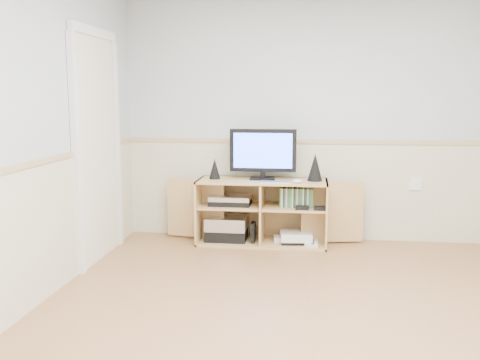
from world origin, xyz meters
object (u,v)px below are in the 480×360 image
media_cabinet (263,210)px  monitor (263,152)px  game_consoles (295,237)px  keyboard (275,182)px

media_cabinet → monitor: monitor is taller
monitor → game_consoles: size_ratio=1.47×
keyboard → game_consoles: keyboard is taller
keyboard → game_consoles: size_ratio=0.61×
monitor → game_consoles: 0.92m
media_cabinet → keyboard: keyboard is taller
monitor → game_consoles: bearing=-10.3°
monitor → keyboard: (0.14, -0.19, -0.27)m
media_cabinet → monitor: (0.00, -0.01, 0.59)m
media_cabinet → keyboard: bearing=-55.1°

